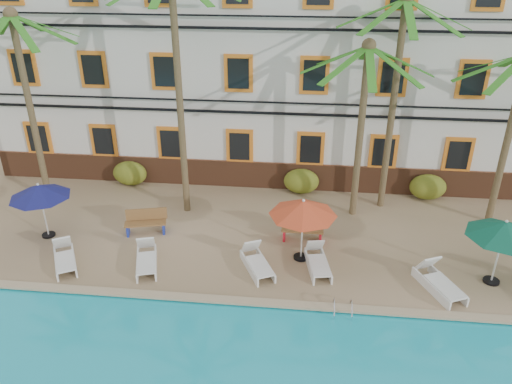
# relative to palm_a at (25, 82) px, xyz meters

# --- Properties ---
(ground) EXTENTS (100.00, 100.00, 0.00)m
(ground) POSITION_rel_palm_a_xyz_m (9.36, -4.92, -5.20)
(ground) COLOR #384C23
(ground) RESTS_ON ground
(pool_deck) EXTENTS (30.00, 12.00, 0.25)m
(pool_deck) POSITION_rel_palm_a_xyz_m (9.36, 0.08, -5.08)
(pool_deck) COLOR tan
(pool_deck) RESTS_ON ground
(pool_coping) EXTENTS (30.00, 0.35, 0.06)m
(pool_coping) POSITION_rel_palm_a_xyz_m (9.36, -5.82, -4.92)
(pool_coping) COLOR tan
(pool_coping) RESTS_ON pool_deck
(hotel_building) EXTENTS (25.40, 6.44, 10.22)m
(hotel_building) POSITION_rel_palm_a_xyz_m (9.36, 5.06, 0.17)
(hotel_building) COLOR silver
(hotel_building) RESTS_ON pool_deck
(palm_a) EXTENTS (4.60, 4.60, 7.64)m
(palm_a) POSITION_rel_palm_a_xyz_m (0.00, 0.00, 0.00)
(palm_a) COLOR brown
(palm_a) RESTS_ON pool_deck
(palm_b) EXTENTS (4.60, 4.60, 9.18)m
(palm_b) POSITION_rel_palm_a_xyz_m (6.03, -0.35, 0.88)
(palm_b) COLOR brown
(palm_b) RESTS_ON pool_deck
(palm_c) EXTENTS (4.60, 4.60, 6.78)m
(palm_c) POSITION_rel_palm_a_xyz_m (12.64, 0.07, -0.50)
(palm_c) COLOR brown
(palm_c) RESTS_ON pool_deck
(palm_d) EXTENTS (4.60, 4.60, 8.23)m
(palm_d) POSITION_rel_palm_a_xyz_m (13.82, 0.90, 0.34)
(palm_d) COLOR brown
(palm_d) RESTS_ON pool_deck
(shrub_left) EXTENTS (1.50, 0.90, 1.10)m
(shrub_left) POSITION_rel_palm_a_xyz_m (3.00, 1.68, -4.40)
(shrub_left) COLOR #195317
(shrub_left) RESTS_ON pool_deck
(shrub_mid) EXTENTS (1.50, 0.90, 1.10)m
(shrub_mid) POSITION_rel_palm_a_xyz_m (10.54, 1.68, -4.40)
(shrub_mid) COLOR #195317
(shrub_mid) RESTS_ON pool_deck
(shrub_right) EXTENTS (1.50, 0.90, 1.10)m
(shrub_right) POSITION_rel_palm_a_xyz_m (15.80, 1.68, -4.40)
(shrub_right) COLOR #195317
(shrub_right) RESTS_ON pool_deck
(umbrella_blue) EXTENTS (2.14, 2.14, 2.15)m
(umbrella_blue) POSITION_rel_palm_a_xyz_m (1.41, -2.84, -3.13)
(umbrella_blue) COLOR black
(umbrella_blue) RESTS_ON pool_deck
(umbrella_red) EXTENTS (2.27, 2.27, 2.27)m
(umbrella_red) POSITION_rel_palm_a_xyz_m (10.68, -3.30, -3.02)
(umbrella_red) COLOR black
(umbrella_red) RESTS_ON pool_deck
(umbrella_green) EXTENTS (2.27, 2.27, 2.27)m
(umbrella_green) POSITION_rel_palm_a_xyz_m (16.74, -3.99, -3.02)
(umbrella_green) COLOR black
(umbrella_green) RESTS_ON pool_deck
(lounger_a) EXTENTS (1.41, 1.86, 0.84)m
(lounger_a) POSITION_rel_palm_a_xyz_m (2.85, -4.54, -4.68)
(lounger_a) COLOR white
(lounger_a) RESTS_ON pool_deck
(lounger_b) EXTENTS (1.13, 1.91, 0.85)m
(lounger_b) POSITION_rel_palm_a_xyz_m (5.59, -4.31, -4.68)
(lounger_b) COLOR white
(lounger_b) RESTS_ON pool_deck
(lounger_c) EXTENTS (1.36, 1.90, 0.85)m
(lounger_c) POSITION_rel_palm_a_xyz_m (9.25, -4.10, -4.68)
(lounger_c) COLOR white
(lounger_c) RESTS_ON pool_deck
(lounger_d) EXTENTS (0.95, 1.86, 0.84)m
(lounger_d) POSITION_rel_palm_a_xyz_m (11.24, -3.84, -4.68)
(lounger_d) COLOR white
(lounger_d) RESTS_ON pool_deck
(lounger_e) EXTENTS (1.41, 2.03, 0.90)m
(lounger_e) POSITION_rel_palm_a_xyz_m (14.96, -4.56, -4.66)
(lounger_e) COLOR white
(lounger_e) RESTS_ON pool_deck
(bench_left) EXTENTS (1.57, 0.82, 0.93)m
(bench_left) POSITION_rel_palm_a_xyz_m (4.91, -2.21, -4.49)
(bench_left) COLOR olive
(bench_left) RESTS_ON pool_deck
(bench_right) EXTENTS (1.50, 0.48, 0.93)m
(bench_right) POSITION_rel_palm_a_xyz_m (10.69, -2.05, -4.49)
(bench_right) COLOR olive
(bench_right) RESTS_ON pool_deck
(pool_ladder) EXTENTS (0.54, 0.74, 0.74)m
(pool_ladder) POSITION_rel_palm_a_xyz_m (11.96, -5.92, -4.95)
(pool_ladder) COLOR silver
(pool_ladder) RESTS_ON ground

